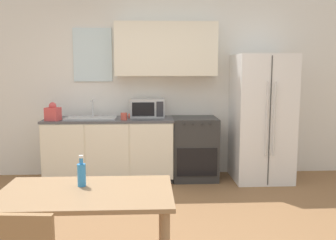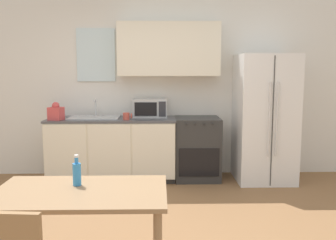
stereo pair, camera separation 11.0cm
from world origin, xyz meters
TOP-DOWN VIEW (x-y plane):
  - ground_plane at (0.00, 0.00)m, footprint 12.00×12.00m
  - wall_back at (0.05, 2.15)m, footprint 12.00×0.38m
  - kitchen_counter at (-0.46, 1.83)m, footprint 1.82×0.65m
  - oven_range at (0.77, 1.85)m, footprint 0.64×0.62m
  - refrigerator at (1.72, 1.77)m, footprint 0.80×0.80m
  - kitchen_sink at (-0.72, 1.84)m, footprint 0.71×0.40m
  - microwave at (0.08, 1.96)m, footprint 0.49×0.32m
  - coffee_mug at (-0.23, 1.67)m, footprint 0.13×0.09m
  - grocery_bag_0 at (-1.21, 1.67)m, footprint 0.22×0.20m
  - dining_table at (-0.33, -0.96)m, footprint 1.20×0.73m
  - drink_bottle at (-0.38, -0.84)m, footprint 0.06×0.06m

SIDE VIEW (x-z plane):
  - ground_plane at x=0.00m, z-range 0.00..0.00m
  - oven_range at x=0.77m, z-range 0.00..0.90m
  - kitchen_counter at x=-0.46m, z-range 0.00..0.90m
  - dining_table at x=-0.33m, z-range 0.27..1.03m
  - drink_bottle at x=-0.38m, z-range 0.74..0.96m
  - refrigerator at x=1.72m, z-range 0.00..1.81m
  - kitchen_sink at x=-0.72m, z-range 0.79..1.04m
  - coffee_mug at x=-0.23m, z-range 0.90..1.00m
  - grocery_bag_0 at x=-1.21m, z-range 0.88..1.13m
  - microwave at x=0.08m, z-range 0.90..1.17m
  - wall_back at x=0.05m, z-range 0.09..2.79m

